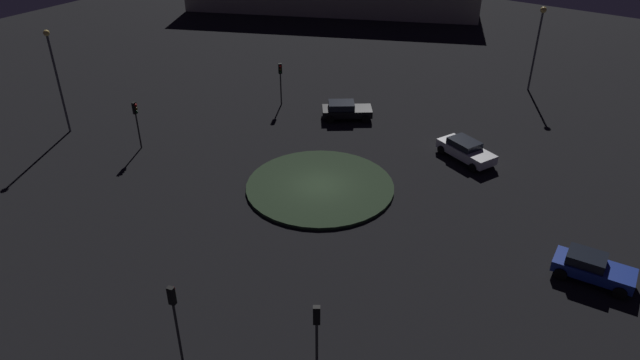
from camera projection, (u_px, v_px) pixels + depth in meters
The scene contains 11 objects.
ground_plane at pixel (320, 188), 39.61m from camera, with size 117.27×117.27×0.00m, color black.
roundabout_island at pixel (320, 186), 39.56m from camera, with size 10.07×10.07×0.22m, color #263823.
car_black at pixel (346, 110), 48.93m from camera, with size 3.95×4.44×1.46m.
car_white at pixel (466, 150), 42.73m from camera, with size 3.39×4.86×1.46m.
car_blue at pixel (592, 267), 31.10m from camera, with size 2.19×4.22×1.49m.
traffic_light_northeast at pixel (317, 330), 23.97m from camera, with size 0.40×0.37×4.41m.
traffic_light_southwest at pixel (280, 76), 50.49m from camera, with size 0.38×0.39×3.78m.
traffic_light_south at pixel (136, 116), 43.30m from camera, with size 0.34×0.38×3.75m.
traffic_light_east at pixel (174, 309), 25.08m from camera, with size 0.38×0.34×4.32m.
streetlamp_south at pixel (56, 71), 44.54m from camera, with size 0.47×0.47×8.31m.
streetlamp_west at pixel (538, 35), 52.17m from camera, with size 0.55×0.55×7.76m.
Camera 1 is at (27.80, 19.19, 20.69)m, focal length 32.64 mm.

